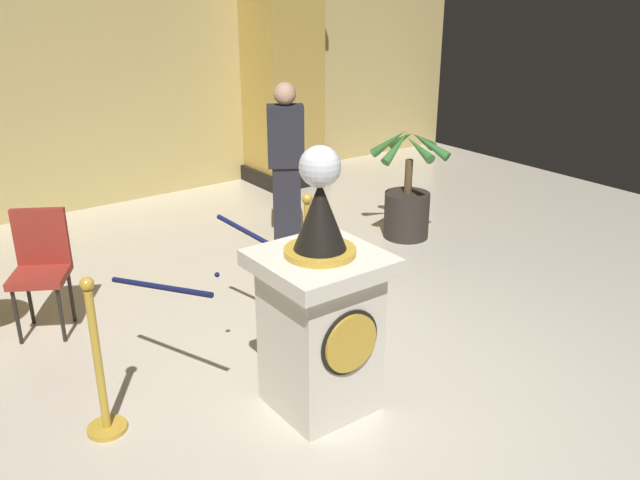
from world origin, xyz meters
TOP-DOWN VIEW (x-y plane):
  - ground_plane at (0.00, 0.00)m, footprint 11.65×11.65m
  - back_wall at (0.00, 4.95)m, footprint 11.65×0.16m
  - pedestal_clock at (-0.14, 0.04)m, footprint 0.72×0.72m
  - stanchion_near at (0.50, 1.09)m, footprint 0.24×0.24m
  - stanchion_far at (-1.36, 0.59)m, footprint 0.24×0.24m
  - velvet_rope at (-0.43, 0.84)m, footprint 1.22×1.20m
  - column_right at (2.50, 4.47)m, footprint 0.95×0.95m
  - potted_palm_right at (2.37, 1.92)m, footprint 0.85×0.84m
  - bystander_guest at (1.27, 2.55)m, footprint 0.42×0.37m
  - cafe_chair_red at (-1.26, 2.12)m, footprint 0.55×0.55m

SIDE VIEW (x-z plane):
  - ground_plane at x=0.00m, z-range 0.00..0.00m
  - stanchion_far at x=-1.36m, z-range -0.15..0.87m
  - stanchion_near at x=0.50m, z-range -0.16..0.88m
  - potted_palm_right at x=2.37m, z-range -0.21..1.00m
  - cafe_chair_red at x=-1.26m, z-range 0.09..1.05m
  - pedestal_clock at x=-0.14m, z-range -0.19..1.52m
  - velvet_rope at x=-0.43m, z-range 0.68..0.90m
  - bystander_guest at x=1.27m, z-range 0.05..1.70m
  - column_right at x=2.50m, z-range -0.01..3.31m
  - back_wall at x=0.00m, z-range 0.00..3.46m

